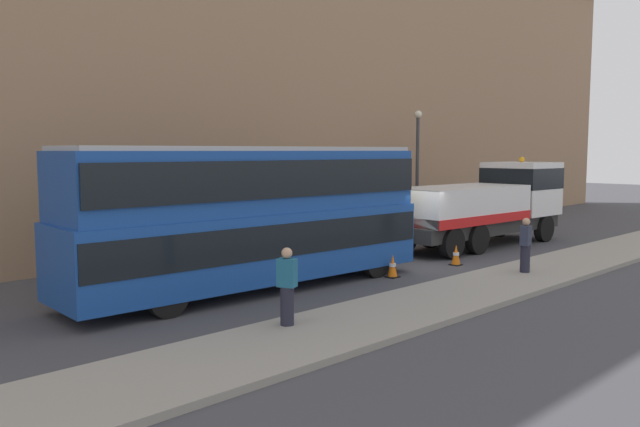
{
  "coord_description": "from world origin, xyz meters",
  "views": [
    {
      "loc": [
        -17.37,
        -13.59,
        3.95
      ],
      "look_at": [
        -3.75,
        0.4,
        2.0
      ],
      "focal_mm": 35.55,
      "sensor_mm": 36.0,
      "label": 1
    }
  ],
  "objects_px": {
    "street_lamp": "(417,160)",
    "recovery_tow_truck": "(486,203)",
    "pedestrian_bystander": "(525,246)",
    "traffic_cone_near_bus": "(393,267)",
    "traffic_cone_midway": "(456,255)",
    "pedestrian_onlooker": "(287,287)",
    "double_decker_bus": "(253,212)"
  },
  "relations": [
    {
      "from": "recovery_tow_truck",
      "to": "street_lamp",
      "type": "bearing_deg",
      "value": 77.19
    },
    {
      "from": "traffic_cone_midway",
      "to": "street_lamp",
      "type": "distance_m",
      "value": 9.24
    },
    {
      "from": "street_lamp",
      "to": "pedestrian_onlooker",
      "type": "bearing_deg",
      "value": -151.98
    },
    {
      "from": "pedestrian_bystander",
      "to": "street_lamp",
      "type": "xyz_separation_m",
      "value": [
        6.2,
        8.92,
        2.49
      ]
    },
    {
      "from": "pedestrian_bystander",
      "to": "street_lamp",
      "type": "bearing_deg",
      "value": -45.76
    },
    {
      "from": "traffic_cone_near_bus",
      "to": "street_lamp",
      "type": "bearing_deg",
      "value": 33.35
    },
    {
      "from": "traffic_cone_midway",
      "to": "street_lamp",
      "type": "bearing_deg",
      "value": 46.1
    },
    {
      "from": "pedestrian_onlooker",
      "to": "pedestrian_bystander",
      "type": "distance_m",
      "value": 9.34
    },
    {
      "from": "pedestrian_bystander",
      "to": "street_lamp",
      "type": "height_order",
      "value": "street_lamp"
    },
    {
      "from": "recovery_tow_truck",
      "to": "street_lamp",
      "type": "relative_size",
      "value": 1.75
    },
    {
      "from": "double_decker_bus",
      "to": "recovery_tow_truck",
      "type": "bearing_deg",
      "value": 2.26
    },
    {
      "from": "traffic_cone_midway",
      "to": "pedestrian_bystander",
      "type": "bearing_deg",
      "value": -93.78
    },
    {
      "from": "pedestrian_onlooker",
      "to": "pedestrian_bystander",
      "type": "height_order",
      "value": "same"
    },
    {
      "from": "recovery_tow_truck",
      "to": "street_lamp",
      "type": "xyz_separation_m",
      "value": [
        1.21,
        4.47,
        1.71
      ]
    },
    {
      "from": "recovery_tow_truck",
      "to": "pedestrian_bystander",
      "type": "bearing_deg",
      "value": -135.97
    },
    {
      "from": "recovery_tow_truck",
      "to": "traffic_cone_near_bus",
      "type": "relative_size",
      "value": 14.15
    },
    {
      "from": "traffic_cone_near_bus",
      "to": "traffic_cone_midway",
      "type": "height_order",
      "value": "same"
    },
    {
      "from": "traffic_cone_midway",
      "to": "traffic_cone_near_bus",
      "type": "bearing_deg",
      "value": 176.77
    },
    {
      "from": "recovery_tow_truck",
      "to": "traffic_cone_midway",
      "type": "relative_size",
      "value": 14.15
    },
    {
      "from": "recovery_tow_truck",
      "to": "pedestrian_onlooker",
      "type": "relative_size",
      "value": 5.96
    },
    {
      "from": "street_lamp",
      "to": "recovery_tow_truck",
      "type": "bearing_deg",
      "value": -105.17
    },
    {
      "from": "pedestrian_bystander",
      "to": "traffic_cone_midway",
      "type": "height_order",
      "value": "pedestrian_bystander"
    },
    {
      "from": "traffic_cone_midway",
      "to": "recovery_tow_truck",
      "type": "bearing_deg",
      "value": 20.43
    },
    {
      "from": "double_decker_bus",
      "to": "street_lamp",
      "type": "distance_m",
      "value": 14.21
    },
    {
      "from": "pedestrian_onlooker",
      "to": "street_lamp",
      "type": "height_order",
      "value": "street_lamp"
    },
    {
      "from": "pedestrian_bystander",
      "to": "traffic_cone_near_bus",
      "type": "height_order",
      "value": "pedestrian_bystander"
    },
    {
      "from": "pedestrian_bystander",
      "to": "traffic_cone_midway",
      "type": "bearing_deg",
      "value": -14.71
    },
    {
      "from": "street_lamp",
      "to": "traffic_cone_midway",
      "type": "bearing_deg",
      "value": -133.9
    },
    {
      "from": "street_lamp",
      "to": "traffic_cone_near_bus",
      "type": "bearing_deg",
      "value": -146.65
    },
    {
      "from": "double_decker_bus",
      "to": "pedestrian_onlooker",
      "type": "distance_m",
      "value": 4.52
    },
    {
      "from": "traffic_cone_near_bus",
      "to": "traffic_cone_midway",
      "type": "xyz_separation_m",
      "value": [
        3.22,
        -0.18,
        0.0
      ]
    },
    {
      "from": "pedestrian_onlooker",
      "to": "traffic_cone_midway",
      "type": "distance_m",
      "value": 9.72
    }
  ]
}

